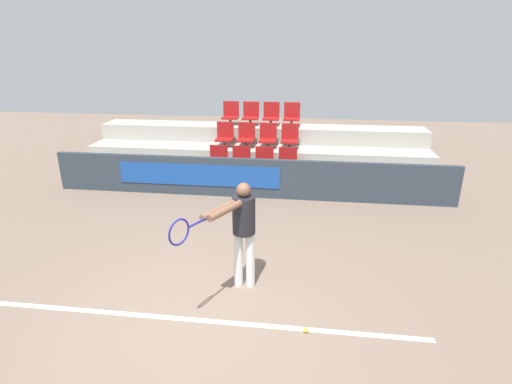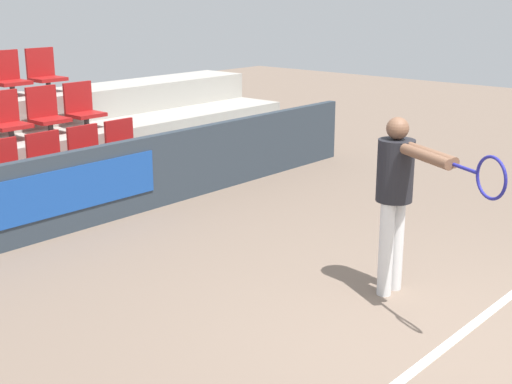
# 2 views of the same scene
# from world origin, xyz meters

# --- Properties ---
(ground_plane) EXTENTS (30.00, 30.00, 0.00)m
(ground_plane) POSITION_xyz_m (0.00, 0.00, 0.00)
(ground_plane) COLOR #7A6656
(court_baseline) EXTENTS (5.85, 0.08, 0.01)m
(court_baseline) POSITION_xyz_m (0.00, -0.06, 0.00)
(court_baseline) COLOR white
(court_baseline) RESTS_ON ground
(barrier_wall) EXTENTS (9.25, 0.14, 0.92)m
(barrier_wall) POSITION_xyz_m (-0.03, 4.42, 0.46)
(barrier_wall) COLOR #2D3842
(barrier_wall) RESTS_ON ground
(bleacher_tier_front) EXTENTS (8.85, 0.86, 0.42)m
(bleacher_tier_front) POSITION_xyz_m (0.00, 4.93, 0.21)
(bleacher_tier_front) COLOR #ADA89E
(bleacher_tier_front) RESTS_ON ground
(bleacher_tier_middle) EXTENTS (8.85, 0.86, 0.83)m
(bleacher_tier_middle) POSITION_xyz_m (0.00, 5.79, 0.42)
(bleacher_tier_middle) COLOR #ADA89E
(bleacher_tier_middle) RESTS_ON ground
(bleacher_tier_back) EXTENTS (8.85, 0.86, 1.25)m
(bleacher_tier_back) POSITION_xyz_m (0.00, 6.66, 0.62)
(bleacher_tier_back) COLOR #ADA89E
(bleacher_tier_back) RESTS_ON ground
(stadium_chair_0) EXTENTS (0.44, 0.37, 0.62)m
(stadium_chair_0) POSITION_xyz_m (-0.85, 5.05, 0.70)
(stadium_chair_0) COLOR #333333
(stadium_chair_0) RESTS_ON bleacher_tier_front
(stadium_chair_1) EXTENTS (0.44, 0.37, 0.62)m
(stadium_chair_1) POSITION_xyz_m (-0.28, 5.05, 0.70)
(stadium_chair_1) COLOR #333333
(stadium_chair_1) RESTS_ON bleacher_tier_front
(stadium_chair_2) EXTENTS (0.44, 0.37, 0.62)m
(stadium_chair_2) POSITION_xyz_m (0.28, 5.05, 0.70)
(stadium_chair_2) COLOR #333333
(stadium_chair_2) RESTS_ON bleacher_tier_front
(stadium_chair_3) EXTENTS (0.44, 0.37, 0.62)m
(stadium_chair_3) POSITION_xyz_m (0.85, 5.05, 0.70)
(stadium_chair_3) COLOR #333333
(stadium_chair_3) RESTS_ON bleacher_tier_front
(stadium_chair_5) EXTENTS (0.44, 0.37, 0.62)m
(stadium_chair_5) POSITION_xyz_m (-0.28, 5.91, 1.11)
(stadium_chair_5) COLOR #333333
(stadium_chair_5) RESTS_ON bleacher_tier_middle
(stadium_chair_6) EXTENTS (0.44, 0.37, 0.62)m
(stadium_chair_6) POSITION_xyz_m (0.28, 5.91, 1.11)
(stadium_chair_6) COLOR #333333
(stadium_chair_6) RESTS_ON bleacher_tier_middle
(stadium_chair_7) EXTENTS (0.44, 0.37, 0.62)m
(stadium_chair_7) POSITION_xyz_m (0.85, 5.91, 1.11)
(stadium_chair_7) COLOR #333333
(stadium_chair_7) RESTS_ON bleacher_tier_middle
(stadium_chair_10) EXTENTS (0.44, 0.37, 0.62)m
(stadium_chair_10) POSITION_xyz_m (0.28, 6.77, 1.53)
(stadium_chair_10) COLOR #333333
(stadium_chair_10) RESTS_ON bleacher_tier_back
(stadium_chair_11) EXTENTS (0.44, 0.37, 0.62)m
(stadium_chair_11) POSITION_xyz_m (0.85, 6.77, 1.53)
(stadium_chair_11) COLOR #333333
(stadium_chair_11) RESTS_ON bleacher_tier_back
(tennis_player) EXTENTS (0.81, 1.40, 1.60)m
(tennis_player) POSITION_xyz_m (0.43, 0.75, 1.00)
(tennis_player) COLOR silver
(tennis_player) RESTS_ON ground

